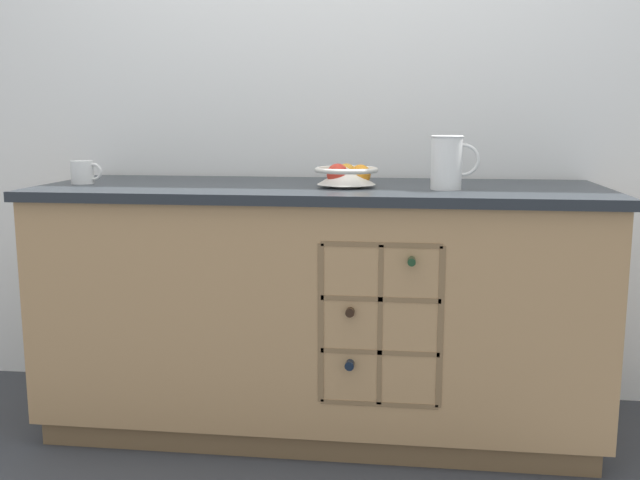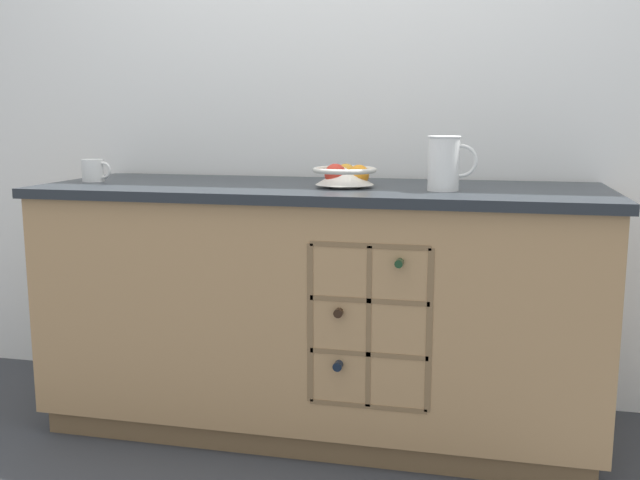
# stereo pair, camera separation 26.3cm
# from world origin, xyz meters

# --- Properties ---
(ground_plane) EXTENTS (14.00, 14.00, 0.00)m
(ground_plane) POSITION_xyz_m (0.00, 0.00, 0.00)
(ground_plane) COLOR #383A3F
(back_wall) EXTENTS (4.40, 0.06, 2.55)m
(back_wall) POSITION_xyz_m (0.00, 0.41, 1.27)
(back_wall) COLOR white
(back_wall) RESTS_ON ground_plane
(kitchen_island) EXTENTS (2.04, 0.74, 0.92)m
(kitchen_island) POSITION_xyz_m (0.00, -0.00, 0.47)
(kitchen_island) COLOR brown
(kitchen_island) RESTS_ON ground_plane
(fruit_bowl) EXTENTS (0.23, 0.23, 0.08)m
(fruit_bowl) POSITION_xyz_m (0.10, -0.04, 0.97)
(fruit_bowl) COLOR silver
(fruit_bowl) RESTS_ON kitchen_island
(white_pitcher) EXTENTS (0.17, 0.11, 0.19)m
(white_pitcher) POSITION_xyz_m (0.45, -0.09, 1.02)
(white_pitcher) COLOR white
(white_pitcher) RESTS_ON kitchen_island
(ceramic_mug) EXTENTS (0.12, 0.08, 0.09)m
(ceramic_mug) POSITION_xyz_m (-0.89, -0.04, 0.97)
(ceramic_mug) COLOR white
(ceramic_mug) RESTS_ON kitchen_island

